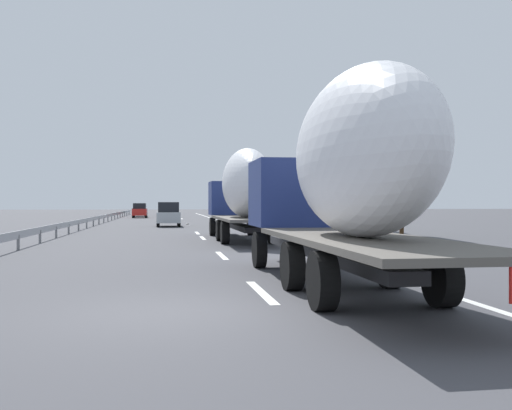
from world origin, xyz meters
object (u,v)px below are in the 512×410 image
road_sign (255,199)px  truck_lead (243,190)px  car_silver_hatch (168,214)px  car_blue_sedan (166,209)px  truck_trailing (343,173)px  car_red_compact (140,210)px  car_black_suv (140,210)px

road_sign → truck_lead: bearing=168.9°
car_silver_hatch → road_sign: road_sign is taller
car_blue_sedan → car_silver_hatch: car_blue_sedan is taller
truck_lead → truck_trailing: bearing=-180.0°
truck_lead → car_silver_hatch: bearing=10.7°
truck_trailing → car_blue_sedan: size_ratio=2.65×
truck_lead → car_silver_hatch: (18.68, 3.52, -1.53)m
car_silver_hatch → car_blue_sedan: bearing=0.2°
truck_trailing → road_sign: (32.15, -3.10, -0.33)m
car_blue_sedan → car_red_compact: car_blue_sedan is taller
truck_lead → car_blue_sedan: bearing=3.1°
car_blue_sedan → road_sign: (-53.98, -6.83, 1.20)m
truck_trailing → car_black_suv: size_ratio=2.64×
car_blue_sedan → road_sign: road_sign is taller
car_silver_hatch → car_black_suv: car_silver_hatch is taller
truck_lead → car_black_suv: bearing=7.5°
car_blue_sedan → car_black_suv: bearing=164.9°
truck_lead → road_sign: truck_lead is taller
truck_lead → truck_trailing: size_ratio=1.04×
road_sign → car_black_suv: bearing=14.6°
truck_trailing → car_red_compact: size_ratio=2.88×
car_silver_hatch → road_sign: size_ratio=1.28×
car_red_compact → car_black_suv: (8.24, 0.39, 0.01)m
truck_lead → car_black_suv: (56.13, 7.41, -1.55)m
truck_trailing → road_sign: bearing=-5.5°
truck_trailing → car_silver_hatch: 35.20m
car_red_compact → car_black_suv: 8.25m
truck_lead → road_sign: size_ratio=4.08×
car_blue_sedan → car_black_suv: car_blue_sedan is taller
car_blue_sedan → road_sign: bearing=-172.8°
truck_lead → car_silver_hatch: 19.07m
car_blue_sedan → car_silver_hatch: bearing=-179.8°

